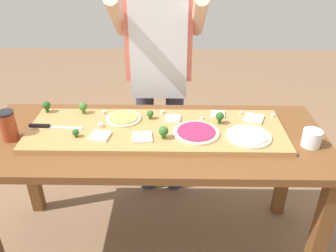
% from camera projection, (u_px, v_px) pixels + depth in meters
% --- Properties ---
extents(ground_plane, '(8.00, 8.00, 0.00)m').
position_uv_depth(ground_plane, '(156.00, 242.00, 2.18)').
color(ground_plane, brown).
extents(prep_table, '(1.79, 0.71, 0.79)m').
position_uv_depth(prep_table, '(153.00, 153.00, 1.84)').
color(prep_table, brown).
rests_on(prep_table, ground).
extents(cutting_board, '(1.33, 0.43, 0.03)m').
position_uv_depth(cutting_board, '(156.00, 131.00, 1.80)').
color(cutting_board, '#B27F47').
rests_on(cutting_board, prep_table).
extents(chefs_knife, '(0.28, 0.03, 0.02)m').
position_uv_depth(chefs_knife, '(48.00, 126.00, 1.80)').
color(chefs_knife, '#B7BABF').
rests_on(chefs_knife, cutting_board).
extents(pizza_whole_cheese_artichoke, '(0.22, 0.22, 0.02)m').
position_uv_depth(pizza_whole_cheese_artichoke, '(249.00, 136.00, 1.72)').
color(pizza_whole_cheese_artichoke, beige).
rests_on(pizza_whole_cheese_artichoke, cutting_board).
extents(pizza_whole_beet_magenta, '(0.24, 0.24, 0.02)m').
position_uv_depth(pizza_whole_beet_magenta, '(196.00, 132.00, 1.75)').
color(pizza_whole_beet_magenta, beige).
rests_on(pizza_whole_beet_magenta, cutting_board).
extents(pizza_whole_pesto_green, '(0.19, 0.19, 0.02)m').
position_uv_depth(pizza_whole_pesto_green, '(124.00, 118.00, 1.88)').
color(pizza_whole_pesto_green, beige).
rests_on(pizza_whole_pesto_green, cutting_board).
extents(pizza_slice_far_right, '(0.08, 0.08, 0.01)m').
position_uv_depth(pizza_slice_far_right, '(218.00, 114.00, 1.92)').
color(pizza_slice_far_right, silver).
rests_on(pizza_slice_far_right, cutting_board).
extents(pizza_slice_near_right, '(0.13, 0.13, 0.01)m').
position_uv_depth(pizza_slice_near_right, '(254.00, 118.00, 1.88)').
color(pizza_slice_near_right, silver).
rests_on(pizza_slice_near_right, cutting_board).
extents(pizza_slice_far_left, '(0.11, 0.11, 0.01)m').
position_uv_depth(pizza_slice_far_left, '(142.00, 137.00, 1.71)').
color(pizza_slice_far_left, silver).
rests_on(pizza_slice_far_left, cutting_board).
extents(pizza_slice_near_left, '(0.09, 0.09, 0.01)m').
position_uv_depth(pizza_slice_near_left, '(173.00, 119.00, 1.87)').
color(pizza_slice_near_left, silver).
rests_on(pizza_slice_near_left, cutting_board).
extents(pizza_slice_center, '(0.11, 0.11, 0.01)m').
position_uv_depth(pizza_slice_center, '(100.00, 136.00, 1.72)').
color(pizza_slice_center, silver).
rests_on(pizza_slice_center, cutting_board).
extents(broccoli_floret_back_mid, '(0.05, 0.05, 0.07)m').
position_uv_depth(broccoli_floret_back_mid, '(220.00, 117.00, 1.82)').
color(broccoli_floret_back_mid, '#2C5915').
rests_on(broccoli_floret_back_mid, cutting_board).
extents(broccoli_floret_center_left, '(0.04, 0.04, 0.05)m').
position_uv_depth(broccoli_floret_center_left, '(150.00, 114.00, 1.87)').
color(broccoli_floret_center_left, '#366618').
rests_on(broccoli_floret_center_left, cutting_board).
extents(broccoli_floret_back_left, '(0.05, 0.05, 0.07)m').
position_uv_depth(broccoli_floret_back_left, '(83.00, 107.00, 1.92)').
color(broccoli_floret_back_left, '#3F7220').
rests_on(broccoli_floret_back_left, cutting_board).
extents(broccoli_floret_front_right, '(0.03, 0.03, 0.04)m').
position_uv_depth(broccoli_floret_front_right, '(76.00, 133.00, 1.71)').
color(broccoli_floret_front_right, '#2C5915').
rests_on(broccoli_floret_front_right, cutting_board).
extents(broccoli_floret_center_right, '(0.05, 0.05, 0.07)m').
position_uv_depth(broccoli_floret_center_right, '(164.00, 132.00, 1.69)').
color(broccoli_floret_center_right, '#366618').
rests_on(broccoli_floret_center_right, cutting_board).
extents(broccoli_floret_front_left, '(0.04, 0.04, 0.07)m').
position_uv_depth(broccoli_floret_front_left, '(46.00, 106.00, 1.93)').
color(broccoli_floret_front_left, '#2C5915').
rests_on(broccoli_floret_front_left, cutting_board).
extents(cheese_crumble_a, '(0.02, 0.02, 0.01)m').
position_uv_depth(cheese_crumble_a, '(202.00, 118.00, 1.88)').
color(cheese_crumble_a, white).
rests_on(cheese_crumble_a, cutting_board).
extents(cheese_crumble_b, '(0.03, 0.03, 0.02)m').
position_uv_depth(cheese_crumble_b, '(101.00, 125.00, 1.80)').
color(cheese_crumble_b, white).
rests_on(cheese_crumble_b, cutting_board).
extents(cheese_crumble_c, '(0.02, 0.02, 0.02)m').
position_uv_depth(cheese_crumble_c, '(272.00, 115.00, 1.90)').
color(cheese_crumble_c, silver).
rests_on(cheese_crumble_c, cutting_board).
extents(cheese_crumble_d, '(0.02, 0.02, 0.01)m').
position_uv_depth(cheese_crumble_d, '(241.00, 113.00, 1.93)').
color(cheese_crumble_d, white).
rests_on(cheese_crumble_d, cutting_board).
extents(cheese_crumble_e, '(0.02, 0.02, 0.02)m').
position_uv_depth(cheese_crumble_e, '(163.00, 112.00, 1.94)').
color(cheese_crumble_e, silver).
rests_on(cheese_crumble_e, cutting_board).
extents(cheese_crumble_f, '(0.02, 0.02, 0.02)m').
position_uv_depth(cheese_crumble_f, '(104.00, 112.00, 1.93)').
color(cheese_crumble_f, silver).
rests_on(cheese_crumble_f, cutting_board).
extents(flour_cup, '(0.09, 0.09, 0.08)m').
position_uv_depth(flour_cup, '(312.00, 139.00, 1.69)').
color(flour_cup, white).
rests_on(flour_cup, prep_table).
extents(sauce_jar, '(0.08, 0.08, 0.16)m').
position_uv_depth(sauce_jar, '(8.00, 126.00, 1.72)').
color(sauce_jar, '#99381E').
rests_on(sauce_jar, prep_table).
extents(cook_center, '(0.54, 0.39, 1.67)m').
position_uv_depth(cook_center, '(159.00, 61.00, 2.16)').
color(cook_center, '#333847').
rests_on(cook_center, ground).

